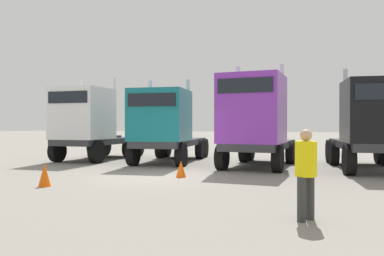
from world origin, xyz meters
name	(u,v)px	position (x,y,z in m)	size (l,w,h in m)	color
ground	(158,177)	(0.00, 0.00, 0.00)	(200.00, 200.00, 0.00)	gray
semi_truck_white	(89,123)	(-6.17, 4.12, 1.91)	(3.06, 5.89, 4.22)	#333338
semi_truck_teal	(165,126)	(-1.95, 4.33, 1.78)	(3.64, 6.75, 3.99)	#333338
semi_truck_purple	(255,120)	(2.45, 3.94, 1.99)	(2.71, 6.07, 4.40)	#333338
semi_truck_black	(374,125)	(6.93, 4.41, 1.80)	(3.65, 6.46, 4.05)	#333338
visitor_in_hivis	(306,168)	(5.49, -4.38, 0.99)	(0.54, 0.54, 1.71)	#333333
traffic_cone_mid	(181,169)	(0.77, 0.23, 0.29)	(0.36, 0.36, 0.57)	#F2590C
traffic_cone_far	(45,175)	(-2.02, -3.19, 0.34)	(0.36, 0.36, 0.69)	#F2590C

